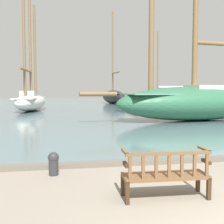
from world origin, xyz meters
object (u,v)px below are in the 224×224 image
object	(u,v)px
sailboat_nearest_port	(159,103)
sailboat_nearest_starboard	(113,96)
park_bench	(166,174)
mooring_bollard	(53,162)
sailboat_distant_harbor	(197,99)
sailboat_outer_starboard	(31,99)

from	to	relation	value
sailboat_nearest_port	sailboat_nearest_starboard	world-z (taller)	sailboat_nearest_starboard
sailboat_nearest_starboard	sailboat_nearest_port	bearing A→B (deg)	-77.30
park_bench	mooring_bollard	xyz separation A→B (m)	(-2.12, 1.84, -0.16)
sailboat_distant_harbor	mooring_bollard	bearing A→B (deg)	-130.04
park_bench	mooring_bollard	bearing A→B (deg)	138.94
park_bench	sailboat_nearest_port	bearing A→B (deg)	71.00
sailboat_nearest_port	sailboat_distant_harbor	distance (m)	13.92
sailboat_nearest_port	sailboat_outer_starboard	distance (m)	14.34
sailboat_nearest_starboard	mooring_bollard	distance (m)	38.85
sailboat_nearest_port	mooring_bollard	size ratio (longest dim) A/B	15.79
park_bench	sailboat_nearest_starboard	distance (m)	40.29
park_bench	mooring_bollard	size ratio (longest dim) A/B	2.89
sailboat_nearest_port	sailboat_distant_harbor	size ratio (longest dim) A/B	0.53
sailboat_nearest_starboard	sailboat_outer_starboard	distance (m)	18.89
sailboat_nearest_starboard	mooring_bollard	world-z (taller)	sailboat_nearest_starboard
sailboat_nearest_starboard	sailboat_outer_starboard	bearing A→B (deg)	-126.27
park_bench	mooring_bollard	distance (m)	2.81
park_bench	sailboat_outer_starboard	xyz separation A→B (m)	(-5.17, 24.60, 0.77)
sailboat_distant_harbor	mooring_bollard	size ratio (longest dim) A/B	29.55
park_bench	mooring_bollard	world-z (taller)	park_bench
sailboat_nearest_starboard	mooring_bollard	bearing A→B (deg)	-102.07
park_bench	sailboat_outer_starboard	distance (m)	25.15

